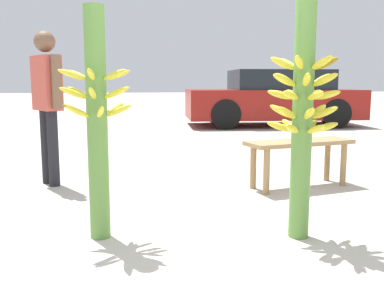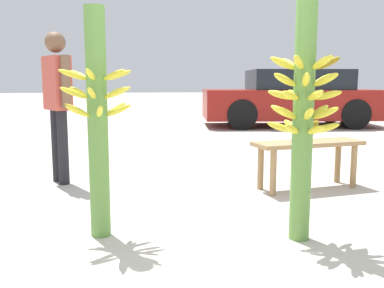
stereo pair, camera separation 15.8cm
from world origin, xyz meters
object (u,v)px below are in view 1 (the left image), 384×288
banana_stalk_left (97,121)px  vendor_person (47,94)px  market_bench (299,149)px  parked_car (274,98)px  banana_stalk_center (303,109)px

banana_stalk_left → vendor_person: vendor_person is taller
market_bench → banana_stalk_left: bearing=-162.5°
vendor_person → parked_car: bearing=-70.3°
parked_car → market_bench: bearing=166.6°
vendor_person → parked_car: 6.97m
banana_stalk_left → parked_car: bearing=60.7°
banana_stalk_center → banana_stalk_left: bearing=169.9°
vendor_person → parked_car: size_ratio=0.37×
market_bench → parked_car: size_ratio=0.27×
banana_stalk_left → market_bench: 2.24m
market_bench → parked_car: 6.25m
banana_stalk_left → market_bench: banana_stalk_left is taller
banana_stalk_center → parked_car: 7.68m
vendor_person → parked_car: vendor_person is taller
banana_stalk_left → market_bench: size_ratio=1.34×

